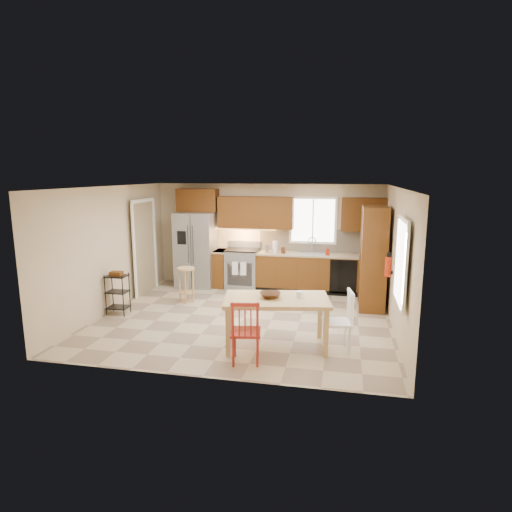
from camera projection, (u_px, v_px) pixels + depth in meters
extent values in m
plane|color=tan|center=(244.00, 318.00, 8.25)|extent=(5.50, 5.50, 0.00)
cube|color=silver|center=(243.00, 187.00, 7.77)|extent=(5.50, 5.00, 0.02)
cube|color=#CCB793|center=(267.00, 236.00, 10.41)|extent=(5.50, 0.02, 2.50)
cube|color=#CCB793|center=(200.00, 289.00, 5.61)|extent=(5.50, 0.02, 2.50)
cube|color=#CCB793|center=(110.00, 249.00, 8.56)|extent=(0.02, 5.00, 2.50)
cube|color=#CCB793|center=(397.00, 260.00, 7.46)|extent=(0.02, 5.00, 2.50)
cube|color=gray|center=(196.00, 250.00, 10.46)|extent=(0.92, 0.75, 1.82)
cube|color=gray|center=(243.00, 269.00, 10.37)|extent=(0.76, 0.63, 0.92)
cube|color=#5E3211|center=(221.00, 268.00, 10.50)|extent=(0.30, 0.60, 0.90)
cube|color=#5E3211|center=(319.00, 273.00, 10.02)|extent=(2.92, 0.60, 0.90)
cube|color=black|center=(343.00, 277.00, 9.63)|extent=(0.60, 0.02, 0.78)
cube|color=beige|center=(321.00, 240.00, 10.16)|extent=(2.92, 0.03, 0.55)
cube|color=#532D0D|center=(198.00, 200.00, 10.42)|extent=(1.00, 0.35, 0.55)
cube|color=#532D0D|center=(256.00, 213.00, 10.18)|extent=(1.80, 0.35, 0.75)
cube|color=#532D0D|center=(364.00, 215.00, 9.69)|extent=(1.00, 0.35, 0.75)
cube|color=white|center=(313.00, 220.00, 10.10)|extent=(1.12, 0.04, 1.12)
cube|color=gray|center=(311.00, 255.00, 9.98)|extent=(0.62, 0.46, 0.16)
cube|color=#FFBF66|center=(243.00, 229.00, 10.30)|extent=(1.60, 0.30, 0.01)
imported|color=#AE220C|center=(328.00, 251.00, 9.78)|extent=(0.09, 0.09, 0.19)
cylinder|color=white|center=(275.00, 247.00, 10.07)|extent=(0.12, 0.12, 0.28)
cylinder|color=gray|center=(267.00, 249.00, 10.12)|extent=(0.11, 0.11, 0.18)
cylinder|color=#462612|center=(283.00, 250.00, 10.01)|extent=(0.10, 0.10, 0.14)
cube|color=#5E3211|center=(373.00, 258.00, 8.72)|extent=(0.50, 0.95, 2.10)
cylinder|color=#AE220C|center=(388.00, 267.00, 7.66)|extent=(0.12, 0.12, 0.36)
cube|color=white|center=(402.00, 262.00, 6.33)|extent=(0.04, 1.02, 1.32)
cube|color=#8C7A59|center=(144.00, 248.00, 9.83)|extent=(0.04, 0.95, 2.10)
imported|color=#462612|center=(270.00, 298.00, 6.76)|extent=(0.39, 0.39, 0.08)
cylinder|color=white|center=(300.00, 296.00, 6.76)|extent=(0.15, 0.15, 0.15)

